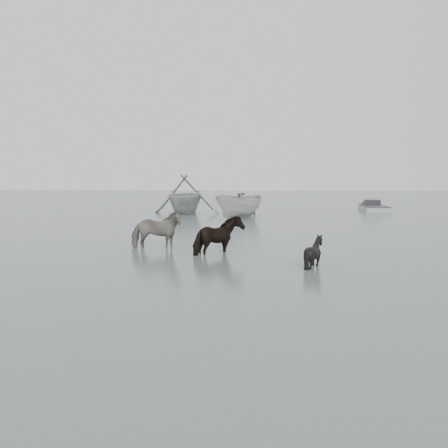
{
  "coord_description": "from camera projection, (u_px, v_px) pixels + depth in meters",
  "views": [
    {
      "loc": [
        1.82,
        -14.5,
        2.53
      ],
      "look_at": [
        1.28,
        1.12,
        1.0
      ],
      "focal_mm": 40.0,
      "sensor_mm": 36.0,
      "label": 1
    }
  ],
  "objects": [
    {
      "name": "ground",
      "position": [
        179.0,
        261.0,
        14.73
      ],
      "size": [
        140.0,
        140.0,
        0.0
      ],
      "primitive_type": "plane",
      "color": "#4F5E5C",
      "rests_on": "ground"
    },
    {
      "name": "pony_pinto",
      "position": [
        156.0,
        226.0,
        17.28
      ],
      "size": [
        1.86,
        0.87,
        1.56
      ],
      "primitive_type": "imported",
      "rotation": [
        0.0,
        0.0,
        1.55
      ],
      "color": "black",
      "rests_on": "ground"
    },
    {
      "name": "pony_dark",
      "position": [
        220.0,
        231.0,
        16.07
      ],
      "size": [
        1.72,
        1.84,
        1.49
      ],
      "primitive_type": "imported",
      "rotation": [
        0.0,
        0.0,
        1.2
      ],
      "color": "black",
      "rests_on": "ground"
    },
    {
      "name": "pony_black",
      "position": [
        314.0,
        247.0,
        13.83
      ],
      "size": [
        1.28,
        1.21,
        1.12
      ],
      "primitive_type": "imported",
      "rotation": [
        0.0,
        0.0,
        1.95
      ],
      "color": "black",
      "rests_on": "ground"
    },
    {
      "name": "rowboat_trail",
      "position": [
        186.0,
        193.0,
        33.01
      ],
      "size": [
        4.8,
        5.45,
        2.71
      ],
      "primitive_type": "imported",
      "rotation": [
        0.0,
        0.0,
        3.07
      ],
      "color": "#A5A7A5",
      "rests_on": "ground"
    },
    {
      "name": "boat_small",
      "position": [
        239.0,
        205.0,
        29.4
      ],
      "size": [
        3.58,
        4.28,
        1.59
      ],
      "primitive_type": "imported",
      "rotation": [
        0.0,
        0.0,
        -0.59
      ],
      "color": "#B7B7B2",
      "rests_on": "ground"
    },
    {
      "name": "skiff_port",
      "position": [
        374.0,
        206.0,
        35.7
      ],
      "size": [
        2.05,
        5.63,
        0.75
      ],
      "primitive_type": null,
      "rotation": [
        0.0,
        0.0,
        1.49
      ],
      "color": "#9EA09E",
      "rests_on": "ground"
    },
    {
      "name": "skiff_mid",
      "position": [
        237.0,
        197.0,
        50.37
      ],
      "size": [
        5.7,
        4.62,
        0.75
      ],
      "primitive_type": null,
      "rotation": [
        0.0,
        0.0,
        -0.6
      ],
      "color": "gray",
      "rests_on": "ground"
    }
  ]
}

